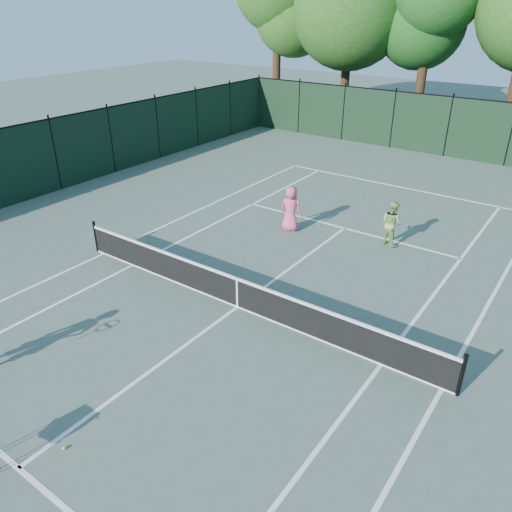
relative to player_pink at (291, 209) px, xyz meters
The scene contains 14 objects.
ground 5.43m from the player_pink, 73.32° to the right, with size 90.00×90.00×0.00m, color #4C5D50.
sideline_doubles_left 6.53m from the player_pink, 127.48° to the right, with size 0.10×23.77×0.01m, color white.
sideline_doubles_right 8.75m from the player_pink, 36.20° to the right, with size 0.10×23.77×0.01m, color white.
sideline_singles_left 5.81m from the player_pink, 116.58° to the right, with size 0.10×23.77×0.01m, color white.
sideline_singles_right 7.69m from the player_pink, 42.28° to the right, with size 0.10×23.77×0.01m, color white.
baseline_far 6.96m from the player_pink, 77.12° to the left, with size 10.97×0.10×0.01m, color white.
service_line_near 11.67m from the player_pink, 82.39° to the right, with size 8.23×0.10×0.01m, color white.
service_line_far 2.15m from the player_pink, 39.20° to the left, with size 8.23×0.10×0.01m, color white.
center_service_line 5.43m from the player_pink, 73.32° to the right, with size 0.10×12.80×0.01m, color white.
tennis_net 5.38m from the player_pink, 73.32° to the right, with size 11.69×0.09×1.06m.
fence_far 12.97m from the player_pink, 83.16° to the left, with size 24.00×0.05×3.00m, color black.
player_pink is the anchor object (origin of this frame).
player_green 3.48m from the player_pink, 16.02° to the left, with size 0.91×0.83×1.53m.
loose_ball_midcourt 10.99m from the player_pink, 80.32° to the right, with size 0.07×0.07×0.07m, color #C6D32B.
Camera 1 is at (6.99, -8.94, 7.39)m, focal length 35.00 mm.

